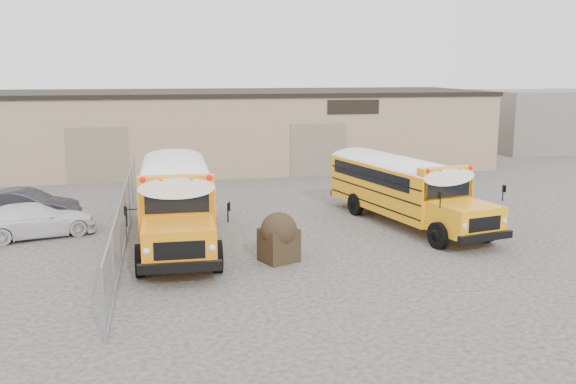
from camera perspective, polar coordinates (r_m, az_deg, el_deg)
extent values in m
plane|color=#302E2C|center=(21.31, 1.79, -5.54)|extent=(120.00, 120.00, 0.00)
cube|color=#92755A|center=(40.35, -4.54, 5.53)|extent=(30.00, 10.00, 4.50)
cube|color=black|center=(40.20, -4.59, 8.79)|extent=(30.20, 10.20, 0.25)
cube|color=black|center=(36.52, 5.82, 7.53)|extent=(3.00, 0.08, 0.80)
cube|color=#776A55|center=(35.35, -16.57, 3.11)|extent=(3.20, 0.08, 3.00)
cube|color=#776A55|center=(36.21, 2.71, 3.74)|extent=(3.20, 0.08, 3.00)
cylinder|color=gray|center=(14.90, -16.09, -9.71)|extent=(0.07, 0.07, 1.80)
cylinder|color=gray|center=(17.73, -15.29, -6.33)|extent=(0.07, 0.07, 1.80)
cylinder|color=gray|center=(20.61, -14.72, -3.88)|extent=(0.07, 0.07, 1.80)
cylinder|color=gray|center=(23.52, -14.29, -2.03)|extent=(0.07, 0.07, 1.80)
cylinder|color=gray|center=(26.45, -13.95, -0.59)|extent=(0.07, 0.07, 1.80)
cylinder|color=gray|center=(29.40, -13.68, 0.56)|extent=(0.07, 0.07, 1.80)
cylinder|color=gray|center=(32.35, -13.46, 1.50)|extent=(0.07, 0.07, 1.80)
cylinder|color=gray|center=(23.35, -14.39, 0.08)|extent=(0.05, 18.00, 0.05)
cylinder|color=gray|center=(23.72, -14.19, -4.03)|extent=(0.05, 18.00, 0.05)
cube|color=gray|center=(23.52, -14.29, -2.03)|extent=(0.02, 18.00, 1.70)
cube|color=gray|center=(52.53, 22.04, 5.97)|extent=(10.00, 8.00, 4.40)
cube|color=orange|center=(29.24, -10.14, 1.79)|extent=(2.43, 7.27, 1.96)
cube|color=orange|center=(24.71, -9.96, -0.89)|extent=(2.11, 2.11, 1.10)
cube|color=black|center=(25.59, -10.08, 1.74)|extent=(1.96, 0.07, 0.72)
cube|color=white|center=(29.08, -10.21, 3.97)|extent=(2.43, 7.34, 0.38)
cube|color=orange|center=(25.72, -10.13, 3.14)|extent=(2.34, 0.49, 0.34)
sphere|color=#E50705|center=(25.49, -12.38, 3.24)|extent=(0.19, 0.19, 0.19)
sphere|color=#E50705|center=(25.51, -7.88, 3.40)|extent=(0.19, 0.19, 0.19)
sphere|color=orange|center=(25.48, -11.14, 3.29)|extent=(0.19, 0.19, 0.19)
sphere|color=orange|center=(25.49, -9.11, 3.36)|extent=(0.19, 0.19, 0.19)
cube|color=black|center=(23.71, -9.89, -2.47)|extent=(2.34, 0.22, 0.27)
cube|color=black|center=(33.01, -10.17, 1.31)|extent=(2.34, 0.21, 0.27)
cube|color=black|center=(29.25, -10.14, 1.65)|extent=(2.47, 7.12, 0.06)
cube|color=black|center=(29.44, -10.18, 2.93)|extent=(2.45, 6.12, 0.59)
cylinder|color=black|center=(24.95, -12.54, -2.17)|extent=(0.27, 0.99, 0.99)
cylinder|color=black|center=(24.97, -7.32, -1.98)|extent=(0.27, 0.99, 0.99)
cylinder|color=black|center=(30.84, -12.22, 0.34)|extent=(0.27, 0.99, 0.99)
cylinder|color=black|center=(30.86, -8.01, 0.49)|extent=(0.27, 0.99, 0.99)
cylinder|color=#BF0505|center=(26.80, -13.55, 1.08)|extent=(0.03, 0.53, 0.53)
cube|color=#FFA614|center=(30.66, 4.03, 2.15)|extent=(3.67, 7.04, 1.81)
cube|color=#FFA614|center=(27.04, 8.35, 0.01)|extent=(2.33, 2.33, 1.02)
cube|color=black|center=(27.72, 7.31, 2.21)|extent=(1.78, 0.46, 0.66)
cube|color=white|center=(30.51, 4.06, 4.07)|extent=(3.69, 7.11, 0.35)
cube|color=#FFA614|center=(27.81, 7.12, 3.40)|extent=(2.21, 0.92, 0.32)
sphere|color=#E50705|center=(27.15, 5.67, 3.47)|extent=(0.18, 0.18, 0.18)
sphere|color=#E50705|center=(28.12, 8.96, 3.65)|extent=(0.18, 0.18, 0.18)
sphere|color=orange|center=(27.41, 6.59, 3.52)|extent=(0.18, 0.18, 0.18)
sphere|color=orange|center=(27.84, 8.08, 3.60)|extent=(0.18, 0.18, 0.18)
cube|color=black|center=(26.27, 9.55, -1.24)|extent=(2.15, 0.68, 0.25)
cube|color=black|center=(33.79, 1.28, 1.62)|extent=(2.15, 0.66, 0.25)
cube|color=black|center=(30.67, 4.03, 2.02)|extent=(3.68, 6.92, 0.05)
cube|color=black|center=(30.81, 3.81, 3.15)|extent=(3.46, 6.01, 0.55)
cylinder|color=black|center=(26.69, 6.30, -1.20)|extent=(0.45, 0.95, 0.92)
cylinder|color=black|center=(27.79, 10.05, -0.81)|extent=(0.45, 0.95, 0.92)
cylinder|color=black|center=(31.52, 1.17, 0.75)|extent=(0.45, 0.95, 0.92)
cylinder|color=black|center=(32.46, 4.53, 1.01)|extent=(0.45, 0.95, 0.92)
cube|color=black|center=(20.40, -0.82, -4.74)|extent=(1.35, 1.30, 1.06)
sphere|color=black|center=(20.28, -0.83, -3.44)|extent=(1.17, 1.17, 1.17)
imported|color=white|center=(25.04, -21.56, -2.35)|extent=(4.60, 3.00, 1.24)
imported|color=black|center=(27.46, -22.31, -1.17)|extent=(4.24, 2.12, 1.34)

